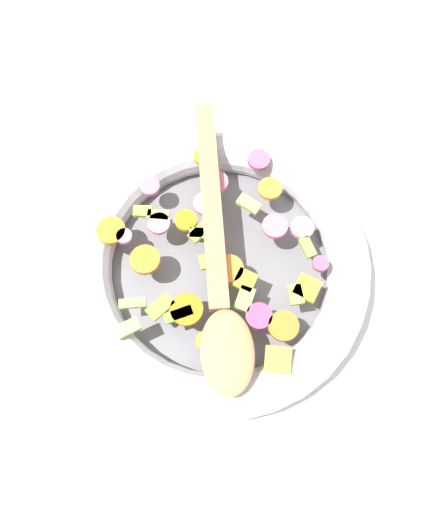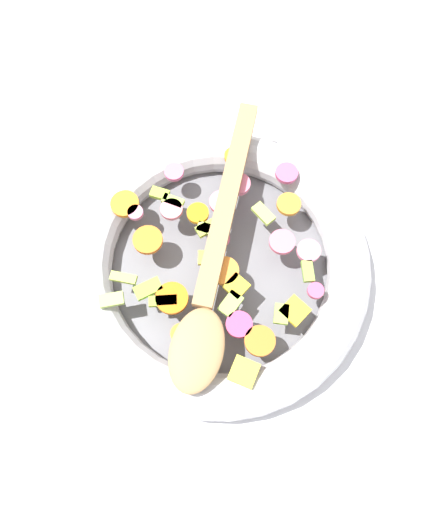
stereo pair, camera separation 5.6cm
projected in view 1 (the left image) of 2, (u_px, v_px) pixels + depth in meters
name	position (u px, v px, depth m)	size (l,w,h in m)	color
ground_plane	(220.00, 270.00, 0.60)	(4.00, 4.00, 0.00)	silver
skillet	(220.00, 264.00, 0.58)	(0.35, 0.35, 0.05)	slate
chopped_vegetables	(217.00, 257.00, 0.55)	(0.28, 0.26, 0.01)	orange
wooden_spoon	(221.00, 267.00, 0.54)	(0.35, 0.06, 0.01)	#A87F51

